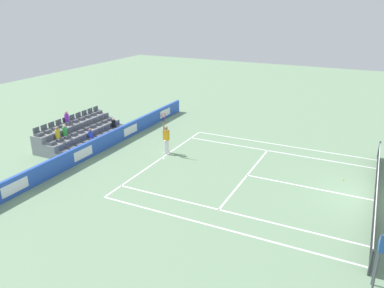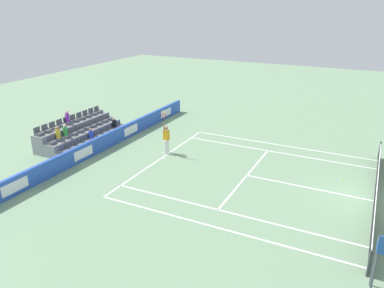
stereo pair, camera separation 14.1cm
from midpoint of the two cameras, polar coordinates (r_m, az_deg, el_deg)
ground_plane at (r=20.36m, az=25.97°, el=-7.74°), size 80.00×80.00×0.00m
line_baseline at (r=23.19m, az=-4.46°, el=-2.13°), size 10.97×0.10×0.01m
line_service at (r=21.11m, az=8.49°, el=-4.70°), size 8.23×0.10×0.01m
line_centre_service at (r=20.49m, az=17.04°, el=-6.26°), size 0.10×6.40×0.01m
line_singles_sideline_left at (r=17.54m, az=5.57°, el=-10.19°), size 0.10×11.89×0.01m
line_singles_sideline_right at (r=24.66m, az=12.54°, el=-1.16°), size 0.10×11.89×0.01m
line_doubles_sideline_left at (r=16.45m, az=3.79°, el=-12.40°), size 0.10×11.89×0.01m
line_doubles_sideline_right at (r=25.91m, az=13.31°, el=-0.15°), size 0.10×11.89×0.01m
line_centre_mark at (r=23.15m, az=-4.25°, el=-2.18°), size 0.10×0.20×0.01m
sponsor_barrier at (r=25.21m, az=-12.42°, el=0.55°), size 19.53×0.22×1.01m
tennis_net at (r=20.15m, az=26.18°, el=-6.50°), size 11.97×0.10×1.07m
tennis_player at (r=23.57m, az=-3.72°, el=0.84°), size 0.52×0.38×2.85m
stadium_stand at (r=26.65m, az=-16.33°, el=1.38°), size 6.20×2.85×2.20m
loose_tennis_ball at (r=21.87m, az=22.00°, el=-5.05°), size 0.07×0.07×0.07m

